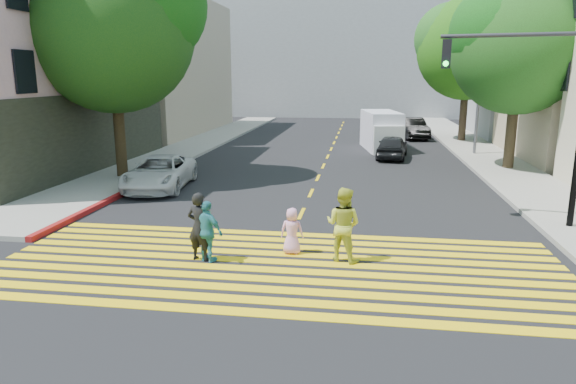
% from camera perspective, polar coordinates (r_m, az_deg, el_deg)
% --- Properties ---
extents(ground, '(120.00, 120.00, 0.00)m').
position_cam_1_polar(ground, '(11.05, -2.31, -10.57)').
color(ground, black).
extents(sidewalk_left, '(3.00, 40.00, 0.15)m').
position_cam_1_polar(sidewalk_left, '(33.89, -9.63, 5.38)').
color(sidewalk_left, gray).
rests_on(sidewalk_left, ground).
extents(sidewalk_right, '(3.00, 60.00, 0.15)m').
position_cam_1_polar(sidewalk_right, '(26.17, 22.86, 2.37)').
color(sidewalk_right, gray).
rests_on(sidewalk_right, ground).
extents(curb_red, '(0.20, 8.00, 0.16)m').
position_cam_1_polar(curb_red, '(18.73, -19.95, -1.22)').
color(curb_red, maroon).
rests_on(curb_red, ground).
extents(crosswalk, '(13.40, 5.30, 0.01)m').
position_cam_1_polar(crosswalk, '(12.21, -1.19, -8.19)').
color(crosswalk, yellow).
rests_on(crosswalk, ground).
extents(lane_line, '(0.12, 34.40, 0.01)m').
position_cam_1_polar(lane_line, '(32.81, 4.99, 5.15)').
color(lane_line, yellow).
rests_on(lane_line, ground).
extents(building_left_tan, '(12.00, 16.00, 10.00)m').
position_cam_1_polar(building_left_tan, '(41.97, -17.35, 13.15)').
color(building_left_tan, tan).
rests_on(building_left_tan, ground).
extents(building_right_grey, '(10.00, 10.00, 10.00)m').
position_cam_1_polar(building_right_grey, '(42.05, 27.19, 12.33)').
color(building_right_grey, gray).
rests_on(building_right_grey, ground).
extents(backdrop_block, '(30.00, 8.00, 12.00)m').
position_cam_1_polar(backdrop_block, '(58.01, 6.70, 14.39)').
color(backdrop_block, gray).
rests_on(backdrop_block, ground).
extents(tree_left, '(7.38, 6.72, 9.68)m').
position_cam_1_polar(tree_left, '(23.03, -18.77, 17.54)').
color(tree_left, black).
rests_on(tree_left, ground).
extents(tree_right_near, '(6.91, 6.47, 8.80)m').
position_cam_1_polar(tree_right_near, '(26.03, 24.53, 15.20)').
color(tree_right_near, black).
rests_on(tree_right_near, ground).
extents(tree_right_far, '(8.55, 8.24, 9.43)m').
position_cam_1_polar(tree_right_far, '(36.13, 19.58, 15.31)').
color(tree_right_far, black).
rests_on(tree_right_far, ground).
extents(pedestrian_man, '(0.68, 0.52, 1.69)m').
position_cam_1_polar(pedestrian_man, '(12.51, -9.82, -3.81)').
color(pedestrian_man, black).
rests_on(pedestrian_man, ground).
extents(pedestrian_woman, '(1.07, 0.96, 1.81)m').
position_cam_1_polar(pedestrian_woman, '(12.36, 6.15, -3.61)').
color(pedestrian_woman, gold).
rests_on(pedestrian_woman, ground).
extents(pedestrian_child, '(0.58, 0.38, 1.18)m').
position_cam_1_polar(pedestrian_child, '(12.84, 0.44, -4.35)').
color(pedestrian_child, '#E89AC8').
rests_on(pedestrian_child, ground).
extents(pedestrian_extra, '(0.95, 0.70, 1.50)m').
position_cam_1_polar(pedestrian_extra, '(12.40, -8.92, -4.37)').
color(pedestrian_extra, teal).
rests_on(pedestrian_extra, ground).
extents(white_sedan, '(2.59, 4.81, 1.28)m').
position_cam_1_polar(white_sedan, '(20.83, -14.07, 2.11)').
color(white_sedan, silver).
rests_on(white_sedan, ground).
extents(dark_car_near, '(1.97, 3.90, 1.27)m').
position_cam_1_polar(dark_car_near, '(28.16, 11.49, 4.96)').
color(dark_car_near, black).
rests_on(dark_car_near, ground).
extents(silver_car, '(1.82, 4.19, 1.20)m').
position_cam_1_polar(silver_car, '(42.02, 10.03, 7.51)').
color(silver_car, gray).
rests_on(silver_car, ground).
extents(dark_car_parked, '(2.22, 4.60, 1.45)m').
position_cam_1_polar(dark_car_parked, '(37.46, 13.64, 6.91)').
color(dark_car_parked, black).
rests_on(dark_car_parked, ground).
extents(white_van, '(2.51, 5.01, 2.26)m').
position_cam_1_polar(white_van, '(31.36, 10.37, 6.60)').
color(white_van, silver).
rests_on(white_van, ground).
extents(traffic_signal, '(3.96, 0.89, 5.87)m').
position_cam_1_polar(traffic_signal, '(16.19, 26.38, 9.45)').
color(traffic_signal, black).
rests_on(traffic_signal, ground).
extents(street_lamp, '(1.97, 0.22, 8.74)m').
position_cam_1_polar(street_lamp, '(30.04, 20.35, 13.29)').
color(street_lamp, slate).
rests_on(street_lamp, ground).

